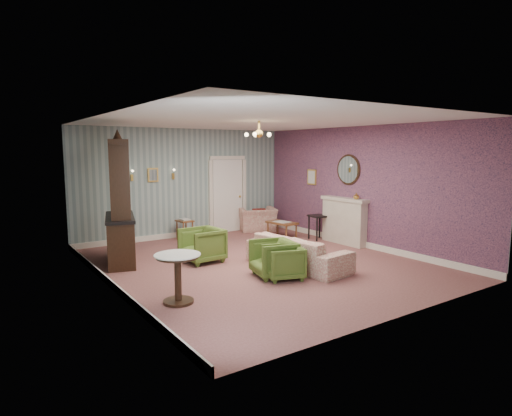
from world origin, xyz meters
TOP-DOWN VIEW (x-y plane):
  - floor at (0.00, 0.00)m, footprint 7.00×7.00m
  - ceiling at (0.00, 0.00)m, footprint 7.00×7.00m
  - wall_back at (0.00, 3.50)m, footprint 6.00×0.00m
  - wall_front at (0.00, -3.50)m, footprint 6.00×0.00m
  - wall_left at (-3.00, 0.00)m, footprint 0.00×7.00m
  - wall_right at (3.00, 0.00)m, footprint 0.00×7.00m
  - wall_right_floral at (2.98, 0.00)m, footprint 0.00×7.00m
  - door at (1.30, 3.46)m, footprint 1.12×0.12m
  - olive_chair_a at (-0.24, -1.12)m, footprint 0.79×0.82m
  - olive_chair_b at (-0.30, -0.90)m, footprint 0.83×0.86m
  - olive_chair_c at (-0.90, 0.79)m, footprint 0.76×0.81m
  - sofa_chintz at (0.49, -0.66)m, footprint 0.92×2.25m
  - wingback_chair at (2.07, 3.08)m, footprint 1.20×1.00m
  - dresser at (-2.32, 1.70)m, footprint 0.98×1.70m
  - fireplace at (2.86, 0.40)m, footprint 0.30×1.40m
  - mantel_vase at (2.84, 0.00)m, footprint 0.15×0.15m
  - oval_mirror at (2.96, 0.40)m, footprint 0.04×0.76m
  - framed_print at (2.97, 1.75)m, footprint 0.04×0.34m
  - coffee_table at (2.06, 1.90)m, footprint 0.56×0.88m
  - side_table_black at (2.65, 1.11)m, footprint 0.47×0.47m
  - pedestal_table at (-2.34, -1.22)m, footprint 0.84×0.84m
  - nesting_table at (-0.25, 3.04)m, footprint 0.37×0.46m
  - gilt_mirror_back at (-0.90, 3.46)m, footprint 0.28×0.06m
  - sconce_left at (-1.45, 3.44)m, footprint 0.16×0.12m
  - sconce_right at (-0.35, 3.44)m, footprint 0.16×0.12m
  - chandelier at (0.00, 0.00)m, footprint 0.56×0.56m
  - burgundy_cushion at (2.02, 2.93)m, footprint 0.41×0.28m

SIDE VIEW (x-z plane):
  - floor at x=0.00m, z-range 0.00..0.00m
  - coffee_table at x=2.06m, z-range 0.00..0.43m
  - nesting_table at x=-0.25m, z-range 0.00..0.57m
  - side_table_black at x=2.65m, z-range 0.00..0.65m
  - olive_chair_a at x=-0.24m, z-range 0.00..0.67m
  - olive_chair_b at x=-0.30m, z-range 0.00..0.75m
  - pedestal_table at x=-2.34m, z-range 0.00..0.77m
  - olive_chair_c at x=-0.90m, z-range 0.00..0.79m
  - sofa_chintz at x=0.49m, z-range 0.00..0.86m
  - wingback_chair at x=2.07m, z-range 0.00..0.90m
  - burgundy_cushion at x=2.02m, z-range 0.28..0.68m
  - fireplace at x=2.86m, z-range 0.00..1.16m
  - door at x=1.30m, z-range 0.00..2.16m
  - mantel_vase at x=2.84m, z-range 1.16..1.31m
  - dresser at x=-2.32m, z-range 0.00..2.69m
  - wall_back at x=0.00m, z-range -1.55..4.45m
  - wall_front at x=0.00m, z-range -1.55..4.45m
  - wall_left at x=-3.00m, z-range -2.05..4.95m
  - wall_right at x=3.00m, z-range -2.05..4.95m
  - wall_right_floral at x=2.98m, z-range -2.05..4.95m
  - framed_print at x=2.97m, z-range 1.39..1.81m
  - gilt_mirror_back at x=-0.90m, z-range 1.52..1.88m
  - sconce_left at x=-1.45m, z-range 1.55..1.85m
  - sconce_right at x=-0.35m, z-range 1.55..1.85m
  - oval_mirror at x=2.96m, z-range 1.43..2.27m
  - chandelier at x=0.00m, z-range 2.45..2.81m
  - ceiling at x=0.00m, z-range 2.90..2.90m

